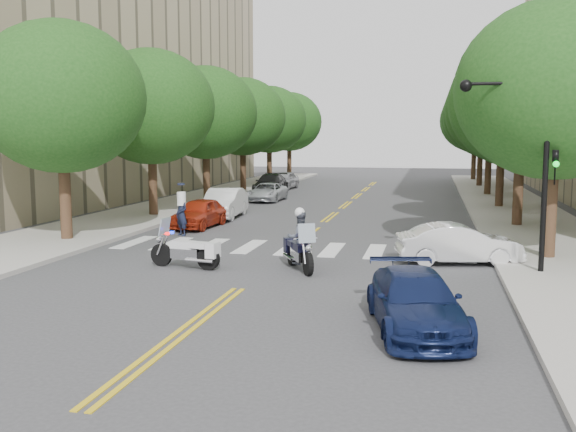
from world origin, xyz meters
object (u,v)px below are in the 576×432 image
(motorcycle_police, at_px, (299,242))
(motorcycle_parked, at_px, (191,251))
(officer_standing, at_px, (182,215))
(convertible, at_px, (459,244))
(sedan_blue, at_px, (415,302))

(motorcycle_police, relative_size, motorcycle_parked, 0.92)
(motorcycle_parked, distance_m, officer_standing, 6.82)
(motorcycle_police, height_order, convertible, motorcycle_police)
(convertible, xyz_separation_m, sedan_blue, (-1.18, -7.61, -0.03))
(motorcycle_police, bearing_deg, officer_standing, -70.59)
(officer_standing, xyz_separation_m, convertible, (10.95, -3.62, -0.23))
(motorcycle_parked, distance_m, convertible, 8.56)
(officer_standing, relative_size, sedan_blue, 0.41)
(motorcycle_parked, relative_size, sedan_blue, 0.56)
(motorcycle_police, relative_size, convertible, 0.56)
(officer_standing, bearing_deg, motorcycle_parked, -30.53)
(motorcycle_parked, relative_size, officer_standing, 1.36)
(sedan_blue, bearing_deg, convertible, 69.14)
(motorcycle_parked, height_order, officer_standing, officer_standing)
(motorcycle_police, relative_size, officer_standing, 1.25)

